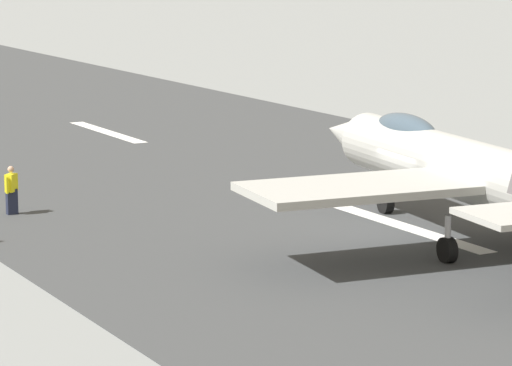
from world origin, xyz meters
The scene contains 4 objects.
ground_plane centered at (0.00, 0.00, 0.00)m, with size 400.00×400.00×0.00m, color gray.
runway_strip centered at (-0.02, 0.00, 0.01)m, with size 240.00×26.00×0.02m.
fighter_jet centered at (-2.70, -0.07, 2.42)m, with size 17.98×15.03×5.62m.
crew_person centered at (8.39, 10.47, 0.84)m, with size 0.50×0.54×1.68m.
Camera 1 is at (-33.71, 24.77, 9.21)m, focal length 91.97 mm.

